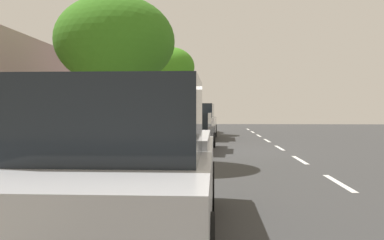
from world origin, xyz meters
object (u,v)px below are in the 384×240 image
at_px(parked_sedan_tan_nearest, 200,122).
at_px(cyclist_with_backpack, 150,133).
at_px(parked_pickup_silver_far, 130,171).
at_px(bicycle_at_curb, 155,158).
at_px(street_tree_mid_block, 115,42).
at_px(fire_hydrant, 17,195).
at_px(parked_suv_white_second, 198,121).
at_px(street_tree_near_cyclist, 170,67).
at_px(parked_sedan_black_mid, 191,132).
at_px(pedestrian_on_phone, 75,127).

distance_m(parked_sedan_tan_nearest, cyclist_with_backpack, 18.05).
height_order(parked_pickup_silver_far, bicycle_at_curb, parked_pickup_silver_far).
xyz_separation_m(parked_sedan_tan_nearest, bicycle_at_curb, (0.48, 18.47, -0.40)).
bearing_deg(parked_sedan_tan_nearest, parked_pickup_silver_far, 90.22).
distance_m(parked_sedan_tan_nearest, street_tree_mid_block, 17.71).
bearing_deg(street_tree_mid_block, fire_hydrant, 93.74).
height_order(parked_pickup_silver_far, fire_hydrant, parked_pickup_silver_far).
bearing_deg(parked_sedan_tan_nearest, parked_suv_white_second, 91.57).
xyz_separation_m(street_tree_near_cyclist, street_tree_mid_block, (0.00, 14.81, -0.81)).
height_order(parked_sedan_black_mid, cyclist_with_backpack, cyclist_with_backpack).
distance_m(parked_sedan_black_mid, cyclist_with_backpack, 5.21).
bearing_deg(parked_suv_white_second, parked_sedan_black_mid, 89.61).
bearing_deg(fire_hydrant, parked_sedan_tan_nearest, -93.24).
distance_m(parked_pickup_silver_far, street_tree_mid_block, 7.82).
height_order(parked_sedan_black_mid, street_tree_near_cyclist, street_tree_near_cyclist).
bearing_deg(parked_suv_white_second, parked_sedan_tan_nearest, -88.43).
bearing_deg(street_tree_near_cyclist, parked_sedan_tan_nearest, -125.40).
bearing_deg(fire_hydrant, cyclist_with_backpack, -96.11).
distance_m(parked_suv_white_second, street_tree_near_cyclist, 5.40).
distance_m(parked_pickup_silver_far, cyclist_with_backpack, 6.47).
xyz_separation_m(parked_pickup_silver_far, street_tree_mid_block, (1.92, -7.07, 2.72)).
height_order(cyclist_with_backpack, fire_hydrant, cyclist_with_backpack).
bearing_deg(parked_pickup_silver_far, pedestrian_on_phone, -66.86).
relative_size(parked_sedan_black_mid, bicycle_at_curb, 3.36).
bearing_deg(pedestrian_on_phone, street_tree_near_cyclist, -97.48).
bearing_deg(fire_hydrant, parked_pickup_silver_far, 174.34).
height_order(parked_sedan_black_mid, street_tree_mid_block, street_tree_mid_block).
distance_m(parked_pickup_silver_far, street_tree_near_cyclist, 22.25).
relative_size(parked_pickup_silver_far, bicycle_at_curb, 3.97).
bearing_deg(parked_pickup_silver_far, bicycle_at_curb, -84.50).
distance_m(parked_suv_white_second, street_tree_mid_block, 11.60).
height_order(cyclist_with_backpack, pedestrian_on_phone, pedestrian_on_phone).
bearing_deg(pedestrian_on_phone, street_tree_mid_block, 139.08).
bearing_deg(cyclist_with_backpack, parked_suv_white_second, -94.25).
xyz_separation_m(cyclist_with_backpack, street_tree_near_cyclist, (1.12, -15.46, 3.44)).
distance_m(parked_sedan_black_mid, fire_hydrant, 11.51).
distance_m(parked_suv_white_second, cyclist_with_backpack, 11.81).
height_order(parked_pickup_silver_far, street_tree_near_cyclist, street_tree_near_cyclist).
height_order(parked_sedan_tan_nearest, street_tree_near_cyclist, street_tree_near_cyclist).
height_order(parked_suv_white_second, cyclist_with_backpack, parked_suv_white_second).
height_order(bicycle_at_curb, cyclist_with_backpack, cyclist_with_backpack).
xyz_separation_m(street_tree_near_cyclist, fire_hydrant, (-0.45, 21.74, -3.87)).
relative_size(parked_sedan_tan_nearest, parked_suv_white_second, 0.93).
bearing_deg(bicycle_at_curb, street_tree_near_cyclist, -85.15).
height_order(parked_sedan_tan_nearest, cyclist_with_backpack, cyclist_with_backpack).
bearing_deg(pedestrian_on_phone, parked_pickup_silver_far, 113.14).
height_order(parked_pickup_silver_far, cyclist_with_backpack, parked_pickup_silver_far).
bearing_deg(parked_suv_white_second, street_tree_mid_block, 79.80).
xyz_separation_m(bicycle_at_curb, pedestrian_on_phone, (3.09, -2.60, 0.72)).
xyz_separation_m(parked_suv_white_second, parked_pickup_silver_far, (0.08, 18.20, -0.13)).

